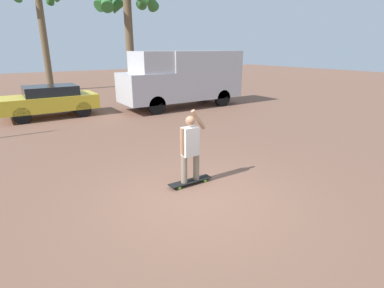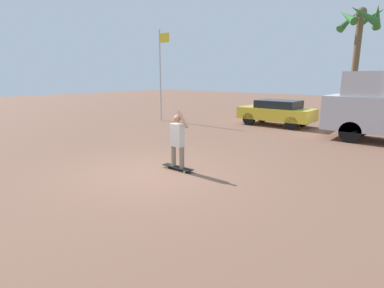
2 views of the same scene
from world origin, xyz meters
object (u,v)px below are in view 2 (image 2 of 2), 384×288
person_skateboarder (177,138)px  parked_car_yellow (277,112)px  palm_tree_center_background (360,31)px  skateboard (178,167)px  flagpole (161,70)px

person_skateboarder → parked_car_yellow: size_ratio=0.41×
person_skateboarder → palm_tree_center_background: palm_tree_center_background is taller
person_skateboarder → parked_car_yellow: (-1.35, 9.38, -0.17)m
skateboard → parked_car_yellow: size_ratio=0.27×
parked_car_yellow → palm_tree_center_background: palm_tree_center_background is taller
skateboard → palm_tree_center_background: bearing=89.4°
parked_car_yellow → flagpole: (-6.31, -2.56, 2.27)m
person_skateboarder → flagpole: size_ratio=0.31×
skateboard → palm_tree_center_background: 19.72m
skateboard → palm_tree_center_background: (0.21, 18.87, 5.75)m
person_skateboarder → palm_tree_center_background: bearing=89.4°
palm_tree_center_background → parked_car_yellow: bearing=-99.3°
palm_tree_center_background → flagpole: (-7.87, -12.05, -2.79)m
parked_car_yellow → palm_tree_center_background: (1.56, 9.49, 5.06)m
palm_tree_center_background → flagpole: palm_tree_center_background is taller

